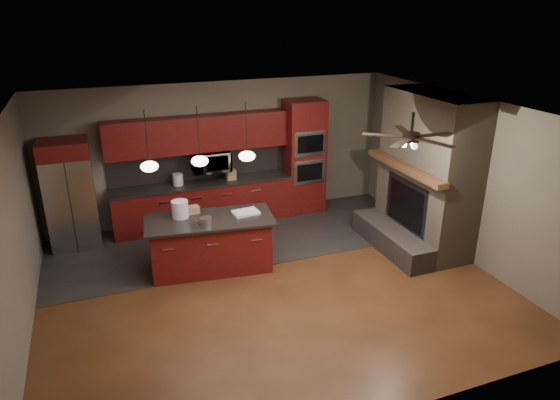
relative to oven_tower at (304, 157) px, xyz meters
name	(u,v)px	position (x,y,z in m)	size (l,w,h in m)	color
ground	(272,284)	(-1.70, -2.69, -1.19)	(7.00, 7.00, 0.00)	brown
ceiling	(271,111)	(-1.70, -2.69, 1.61)	(7.00, 6.00, 0.02)	white
back_wall	(221,151)	(-1.70, 0.31, 0.21)	(7.00, 0.02, 2.80)	#746B5D
right_wall	(461,177)	(1.80, -2.69, 0.21)	(0.02, 6.00, 2.80)	#746B5D
left_wall	(12,240)	(-5.20, -2.69, 0.21)	(0.02, 6.00, 2.80)	#746B5D
slate_tile_patch	(240,238)	(-1.70, -0.89, -1.19)	(7.00, 2.40, 0.01)	#2C2927
fireplace_column	(424,178)	(1.34, -2.29, 0.11)	(1.30, 2.10, 2.80)	brown
back_cabinetry	(202,182)	(-2.18, 0.05, -0.30)	(3.59, 0.64, 2.20)	maroon
oven_tower	(304,157)	(0.00, 0.00, 0.00)	(0.80, 0.63, 2.38)	maroon
microwave	(211,161)	(-1.98, 0.06, 0.11)	(0.73, 0.41, 0.50)	silver
refrigerator	(70,195)	(-4.59, -0.07, -0.19)	(0.85, 0.75, 2.00)	silver
kitchen_island	(211,244)	(-2.47, -1.84, -0.73)	(2.18, 1.20, 0.92)	maroon
white_bucket	(180,209)	(-2.90, -1.62, -0.13)	(0.27, 0.27, 0.29)	silver
paint_can	(206,221)	(-2.57, -2.06, -0.21)	(0.19, 0.19, 0.13)	#B8B9BE
paint_tray	(246,212)	(-1.85, -1.84, -0.25)	(0.42, 0.29, 0.04)	white
cardboard_box	(193,210)	(-2.67, -1.52, -0.21)	(0.20, 0.14, 0.13)	#A27353
counter_bucket	(178,180)	(-2.65, 0.01, -0.18)	(0.20, 0.20, 0.23)	silver
counter_box	(231,175)	(-1.60, -0.04, -0.19)	(0.18, 0.14, 0.20)	#A77E56
pendant_left	(149,166)	(-3.35, -1.99, 0.77)	(0.26, 0.26, 0.92)	black
pendant_center	(200,161)	(-2.60, -1.99, 0.77)	(0.26, 0.26, 0.92)	black
pendant_right	(247,156)	(-1.85, -1.99, 0.77)	(0.26, 0.26, 0.92)	black
ceiling_fan	(411,137)	(0.10, -3.49, 1.27)	(1.27, 1.33, 0.41)	black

